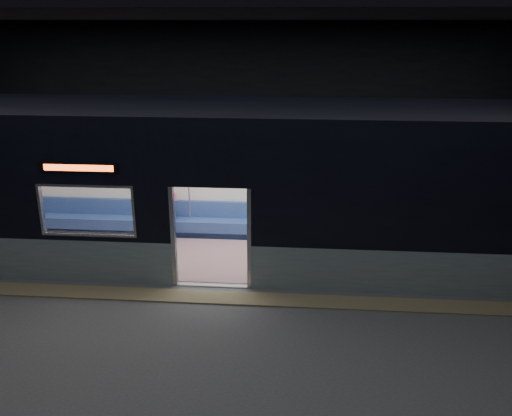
# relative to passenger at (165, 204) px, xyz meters

# --- Properties ---
(station_floor) EXTENTS (24.00, 14.00, 0.01)m
(station_floor) POSITION_rel_passenger_xyz_m (1.54, -3.55, -0.83)
(station_floor) COLOR #47494C
(station_floor) RESTS_ON ground
(station_envelope) EXTENTS (24.00, 14.00, 5.00)m
(station_envelope) POSITION_rel_passenger_xyz_m (1.54, -3.55, 2.84)
(station_envelope) COLOR black
(station_envelope) RESTS_ON station_floor
(tactile_strip) EXTENTS (22.80, 0.50, 0.03)m
(tactile_strip) POSITION_rel_passenger_xyz_m (1.54, -3.00, -0.81)
(tactile_strip) COLOR #8C7F59
(tactile_strip) RESTS_ON station_floor
(metro_car) EXTENTS (18.00, 3.04, 3.35)m
(metro_car) POSITION_rel_passenger_xyz_m (1.54, -1.00, 1.02)
(metro_car) COLOR #8B9FA5
(metro_car) RESTS_ON station_floor
(passenger) EXTENTS (0.47, 0.76, 1.44)m
(passenger) POSITION_rel_passenger_xyz_m (0.00, 0.00, 0.00)
(passenger) COLOR black
(passenger) RESTS_ON metro_car
(handbag) EXTENTS (0.34, 0.30, 0.15)m
(handbag) POSITION_rel_passenger_xyz_m (0.02, -0.24, -0.13)
(handbag) COLOR black
(handbag) RESTS_ON passenger
(transit_map) EXTENTS (0.95, 0.03, 0.62)m
(transit_map) POSITION_rel_passenger_xyz_m (3.51, 0.31, 0.63)
(transit_map) COLOR white
(transit_map) RESTS_ON metro_car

